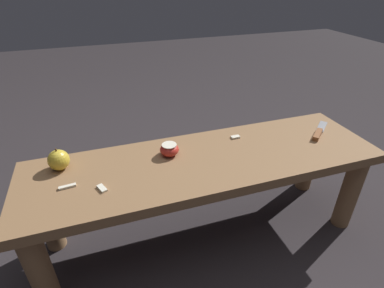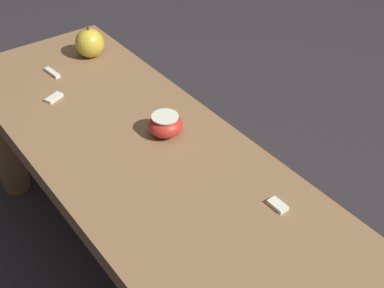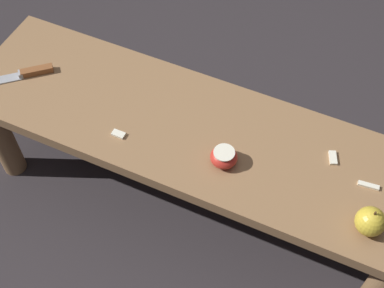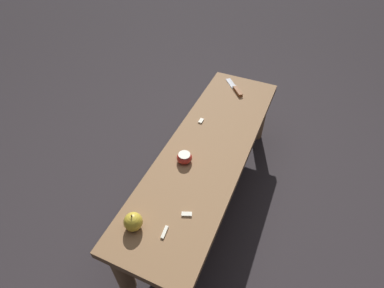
% 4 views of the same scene
% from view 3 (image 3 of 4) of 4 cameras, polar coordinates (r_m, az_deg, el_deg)
% --- Properties ---
extents(ground_plane, '(8.00, 8.00, 0.00)m').
position_cam_3_polar(ground_plane, '(1.87, -0.07, -5.85)').
color(ground_plane, '#2D282B').
extents(wooden_bench, '(1.39, 0.41, 0.41)m').
position_cam_3_polar(wooden_bench, '(1.59, -0.09, 0.04)').
color(wooden_bench, olive).
rests_on(wooden_bench, ground_plane).
extents(knife, '(0.18, 0.16, 0.02)m').
position_cam_3_polar(knife, '(1.72, -17.07, 7.25)').
color(knife, '#9EA0A5').
rests_on(knife, wooden_bench).
extents(apple_whole, '(0.08, 0.08, 0.09)m').
position_cam_3_polar(apple_whole, '(1.39, 18.49, -7.84)').
color(apple_whole, gold).
rests_on(apple_whole, wooden_bench).
extents(apple_cut, '(0.07, 0.07, 0.05)m').
position_cam_3_polar(apple_cut, '(1.44, 3.42, -1.37)').
color(apple_cut, red).
rests_on(apple_cut, wooden_bench).
extents(apple_slice_near_knife, '(0.03, 0.05, 0.01)m').
position_cam_3_polar(apple_slice_near_knife, '(1.51, 14.80, -1.43)').
color(apple_slice_near_knife, white).
rests_on(apple_slice_near_knife, wooden_bench).
extents(apple_slice_center, '(0.04, 0.02, 0.01)m').
position_cam_3_polar(apple_slice_center, '(1.52, -7.84, 1.06)').
color(apple_slice_center, white).
rests_on(apple_slice_center, wooden_bench).
extents(apple_slice_near_bowl, '(0.06, 0.02, 0.01)m').
position_cam_3_polar(apple_slice_near_bowl, '(1.49, 18.31, -4.22)').
color(apple_slice_near_bowl, white).
rests_on(apple_slice_near_bowl, wooden_bench).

